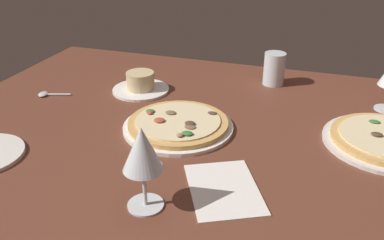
% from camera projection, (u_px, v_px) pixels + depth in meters
% --- Properties ---
extents(dining_table, '(1.50, 1.10, 0.04)m').
position_uv_depth(dining_table, '(205.00, 140.00, 1.07)').
color(dining_table, brown).
rests_on(dining_table, ground).
extents(pizza_main, '(0.29, 0.29, 0.03)m').
position_uv_depth(pizza_main, '(179.00, 124.00, 1.08)').
color(pizza_main, white).
rests_on(pizza_main, dining_table).
extents(ramekin_on_saucer, '(0.18, 0.18, 0.06)m').
position_uv_depth(ramekin_on_saucer, '(141.00, 84.00, 1.30)').
color(ramekin_on_saucer, white).
rests_on(ramekin_on_saucer, dining_table).
extents(wine_glass_near, '(0.08, 0.08, 0.17)m').
position_uv_depth(wine_glass_near, '(142.00, 152.00, 0.75)').
color(wine_glass_near, silver).
rests_on(wine_glass_near, dining_table).
extents(water_glass, '(0.07, 0.07, 0.10)m').
position_uv_depth(water_glass, '(274.00, 71.00, 1.34)').
color(water_glass, silver).
rests_on(water_glass, dining_table).
extents(paper_menu, '(0.21, 0.24, 0.00)m').
position_uv_depth(paper_menu, '(224.00, 189.00, 0.85)').
color(paper_menu, white).
rests_on(paper_menu, dining_table).
extents(spoon, '(0.10, 0.05, 0.01)m').
position_uv_depth(spoon, '(47.00, 94.00, 1.28)').
color(spoon, silver).
rests_on(spoon, dining_table).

